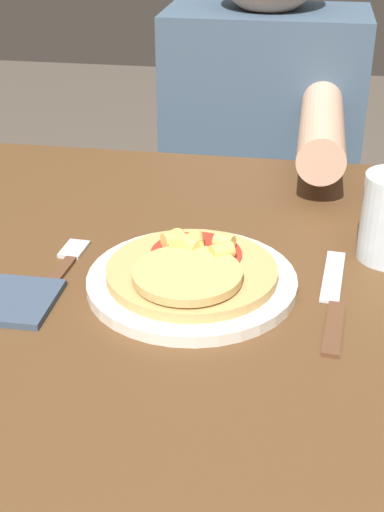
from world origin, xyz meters
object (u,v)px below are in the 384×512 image
(knife, at_px, (333,300))
(person_diner, at_px, (261,159))
(pizza, at_px, (192,268))
(fork, at_px, (61,269))
(plate, at_px, (192,281))
(dining_table, at_px, (217,372))

(knife, relative_size, person_diner, 0.19)
(pizza, height_order, fork, pizza)
(fork, bearing_deg, knife, -3.10)
(fork, bearing_deg, plate, -3.18)
(fork, distance_m, person_diner, 0.67)
(plate, bearing_deg, person_diner, 87.18)
(dining_table, distance_m, pizza, 0.15)
(pizza, bearing_deg, dining_table, 2.07)
(plate, height_order, fork, plate)
(knife, height_order, person_diner, person_diner)
(plate, height_order, pizza, pizza)
(knife, xyz_separation_m, person_diner, (-0.13, 0.65, -0.08))
(knife, bearing_deg, fork, 176.90)
(fork, height_order, person_diner, person_diner)
(dining_table, height_order, pizza, pizza)
(plate, distance_m, pizza, 0.02)
(dining_table, bearing_deg, fork, 176.99)
(pizza, distance_m, knife, 0.16)
(pizza, xyz_separation_m, fork, (-0.16, 0.01, -0.02))
(person_diner, bearing_deg, knife, -78.66)
(pizza, height_order, knife, pizza)
(dining_table, xyz_separation_m, person_diner, (0.00, 0.64, 0.04))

